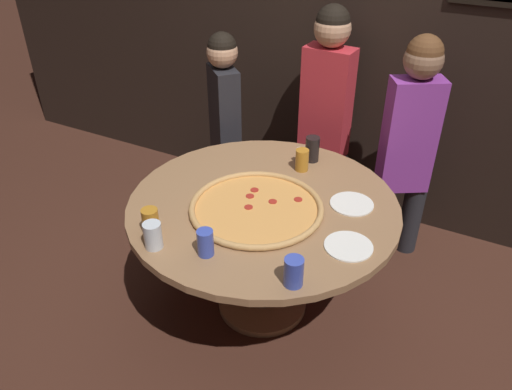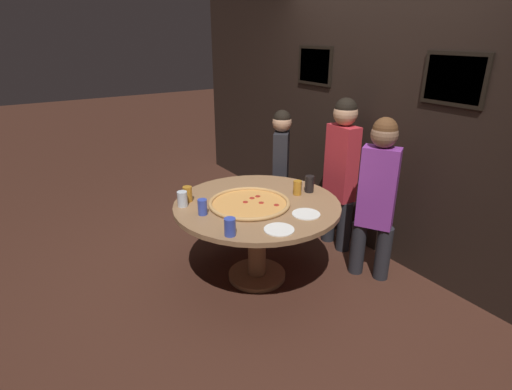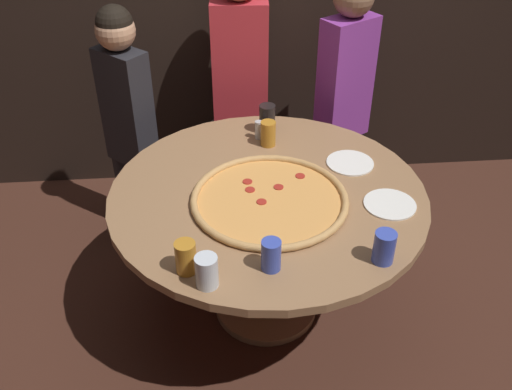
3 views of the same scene
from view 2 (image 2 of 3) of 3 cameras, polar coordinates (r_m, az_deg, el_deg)
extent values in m
plane|color=#422319|center=(3.74, 0.14, -11.56)|extent=(24.00, 24.00, 0.00)
cube|color=black|center=(4.06, 16.03, 10.28)|extent=(6.40, 0.06, 2.60)
cube|color=black|center=(4.53, 8.39, 17.81)|extent=(0.52, 0.02, 0.40)
cube|color=slate|center=(4.53, 8.33, 17.81)|extent=(0.46, 0.01, 0.34)
cube|color=black|center=(3.49, 26.45, 14.59)|extent=(0.52, 0.02, 0.40)
cube|color=#936B5B|center=(3.49, 26.39, 14.59)|extent=(0.46, 0.01, 0.34)
cylinder|color=#936B47|center=(3.39, 0.15, -1.40)|extent=(1.41, 1.41, 0.04)
cylinder|color=#936B47|center=(3.56, 0.14, -6.86)|extent=(0.16, 0.16, 0.70)
cylinder|color=#936B47|center=(3.73, 0.14, -11.30)|extent=(0.52, 0.52, 0.04)
cylinder|color=#E0994C|center=(3.34, -0.93, -1.29)|extent=(0.65, 0.65, 0.01)
torus|color=tan|center=(3.34, -0.93, -1.14)|extent=(0.69, 0.69, 0.03)
cylinder|color=#A8281E|center=(3.44, -0.56, -0.44)|extent=(0.04, 0.04, 0.00)
cylinder|color=#A8281E|center=(3.48, 0.25, -0.18)|extent=(0.04, 0.04, 0.00)
cylinder|color=#A8281E|center=(3.31, 2.94, -1.43)|extent=(0.04, 0.04, 0.00)
cylinder|color=#A8281E|center=(3.35, 0.75, -1.11)|extent=(0.04, 0.04, 0.00)
cylinder|color=#A8281E|center=(3.36, -1.52, -1.01)|extent=(0.04, 0.04, 0.00)
cylinder|color=#BC7A23|center=(3.44, -9.76, 0.14)|extent=(0.08, 0.08, 0.13)
cylinder|color=#384CB7|center=(2.83, -3.75, -4.58)|extent=(0.08, 0.08, 0.13)
cylinder|color=#384CB7|center=(3.17, -7.65, -1.71)|extent=(0.07, 0.07, 0.13)
cylinder|color=black|center=(3.62, 7.64, 1.57)|extent=(0.08, 0.08, 0.15)
cylinder|color=#BC7A23|center=(3.55, 5.94, 1.04)|extent=(0.08, 0.08, 0.13)
cylinder|color=silver|center=(3.35, -10.47, -0.56)|extent=(0.08, 0.08, 0.13)
cylinder|color=white|center=(3.19, 7.17, -2.72)|extent=(0.22, 0.22, 0.01)
cylinder|color=white|center=(2.93, 3.31, -4.94)|extent=(0.23, 0.23, 0.01)
cylinder|color=silver|center=(3.63, 6.33, 1.14)|extent=(0.04, 0.04, 0.08)
cylinder|color=#B7B7BC|center=(3.61, 6.36, 1.85)|extent=(0.04, 0.04, 0.01)
cylinder|color=#232328|center=(4.41, 3.29, -2.58)|extent=(0.18, 0.18, 0.47)
cylinder|color=#232328|center=(4.60, 3.56, -1.50)|extent=(0.18, 0.18, 0.47)
cube|color=#232328|center=(4.31, 3.60, 4.76)|extent=(0.31, 0.30, 0.65)
sphere|color=tan|center=(4.20, 3.74, 10.32)|extent=(0.20, 0.20, 0.20)
sphere|color=black|center=(4.19, 3.75, 10.80)|extent=(0.19, 0.19, 0.19)
cylinder|color=#232328|center=(3.77, 17.69, -7.91)|extent=(0.18, 0.18, 0.50)
cylinder|color=#232328|center=(3.80, 14.31, -7.29)|extent=(0.18, 0.18, 0.50)
cube|color=purple|center=(3.53, 17.01, 0.97)|extent=(0.34, 0.29, 0.71)
sphere|color=#8C664C|center=(3.40, 17.88, 8.25)|extent=(0.22, 0.22, 0.22)
sphere|color=brown|center=(3.39, 17.96, 8.88)|extent=(0.20, 0.20, 0.20)
cylinder|color=#232328|center=(4.14, 12.48, -4.34)|extent=(0.15, 0.15, 0.53)
cylinder|color=#232328|center=(4.30, 10.39, -3.15)|extent=(0.15, 0.15, 0.53)
cube|color=red|center=(3.99, 12.10, 4.48)|extent=(0.33, 0.19, 0.74)
sphere|color=tan|center=(3.88, 12.68, 11.31)|extent=(0.23, 0.23, 0.23)
sphere|color=black|center=(3.87, 12.73, 11.89)|extent=(0.21, 0.21, 0.21)
camera|label=1|loc=(1.65, -43.69, 20.46)|focal=35.00mm
camera|label=3|loc=(2.85, -42.87, 19.48)|focal=40.00mm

